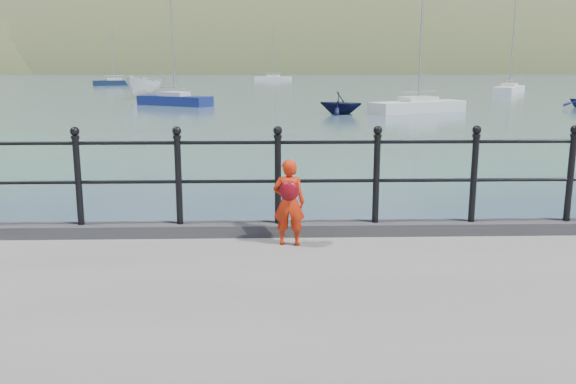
{
  "coord_description": "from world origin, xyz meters",
  "views": [
    {
      "loc": [
        0.5,
        -7.4,
        3.09
      ],
      "look_at": [
        0.72,
        -0.2,
        1.55
      ],
      "focal_mm": 38.0,
      "sensor_mm": 36.0,
      "label": 1
    }
  ],
  "objects_px": {
    "sailboat_far": "(509,90)",
    "launch_white": "(144,87)",
    "railing": "(228,169)",
    "launch_navy": "(341,103)",
    "sailboat_left": "(114,83)",
    "sailboat_port": "(175,101)",
    "sailboat_near": "(418,107)",
    "child": "(289,202)",
    "sailboat_deep": "(273,79)"
  },
  "relations": [
    {
      "from": "sailboat_deep",
      "to": "sailboat_near",
      "type": "relative_size",
      "value": 1.04
    },
    {
      "from": "sailboat_deep",
      "to": "sailboat_port",
      "type": "relative_size",
      "value": 1.11
    },
    {
      "from": "sailboat_port",
      "to": "launch_navy",
      "type": "bearing_deg",
      "value": -5.55
    },
    {
      "from": "child",
      "to": "launch_white",
      "type": "bearing_deg",
      "value": -69.5
    },
    {
      "from": "launch_white",
      "to": "sailboat_port",
      "type": "relative_size",
      "value": 0.62
    },
    {
      "from": "sailboat_deep",
      "to": "sailboat_far",
      "type": "xyz_separation_m",
      "value": [
        23.92,
        -43.61,
        0.0
      ]
    },
    {
      "from": "sailboat_left",
      "to": "sailboat_near",
      "type": "height_order",
      "value": "sailboat_near"
    },
    {
      "from": "child",
      "to": "sailboat_deep",
      "type": "relative_size",
      "value": 0.11
    },
    {
      "from": "child",
      "to": "sailboat_left",
      "type": "height_order",
      "value": "sailboat_left"
    },
    {
      "from": "railing",
      "to": "sailboat_port",
      "type": "xyz_separation_m",
      "value": [
        -6.4,
        37.82,
        -1.48
      ]
    },
    {
      "from": "child",
      "to": "launch_navy",
      "type": "distance_m",
      "value": 30.47
    },
    {
      "from": "child",
      "to": "sailboat_far",
      "type": "bearing_deg",
      "value": -106.41
    },
    {
      "from": "sailboat_near",
      "to": "sailboat_far",
      "type": "relative_size",
      "value": 0.92
    },
    {
      "from": "launch_navy",
      "to": "sailboat_near",
      "type": "height_order",
      "value": "sailboat_near"
    },
    {
      "from": "child",
      "to": "sailboat_far",
      "type": "relative_size",
      "value": 0.11
    },
    {
      "from": "sailboat_deep",
      "to": "sailboat_left",
      "type": "relative_size",
      "value": 1.17
    },
    {
      "from": "railing",
      "to": "child",
      "type": "bearing_deg",
      "value": -30.57
    },
    {
      "from": "launch_white",
      "to": "launch_navy",
      "type": "relative_size",
      "value": 1.94
    },
    {
      "from": "child",
      "to": "launch_white",
      "type": "xyz_separation_m",
      "value": [
        -11.19,
        47.58,
        -0.53
      ]
    },
    {
      "from": "child",
      "to": "launch_white",
      "type": "distance_m",
      "value": 48.89
    },
    {
      "from": "child",
      "to": "sailboat_near",
      "type": "relative_size",
      "value": 0.11
    },
    {
      "from": "sailboat_left",
      "to": "sailboat_far",
      "type": "height_order",
      "value": "sailboat_far"
    },
    {
      "from": "sailboat_near",
      "to": "sailboat_port",
      "type": "xyz_separation_m",
      "value": [
        -16.21,
        6.93,
        -0.0
      ]
    },
    {
      "from": "railing",
      "to": "sailboat_far",
      "type": "bearing_deg",
      "value": 65.54
    },
    {
      "from": "railing",
      "to": "launch_white",
      "type": "distance_m",
      "value": 48.31
    },
    {
      "from": "railing",
      "to": "sailboat_far",
      "type": "height_order",
      "value": "sailboat_far"
    },
    {
      "from": "child",
      "to": "launch_navy",
      "type": "relative_size",
      "value": 0.38
    },
    {
      "from": "launch_navy",
      "to": "sailboat_port",
      "type": "bearing_deg",
      "value": 81.24
    },
    {
      "from": "sailboat_port",
      "to": "sailboat_deep",
      "type": "bearing_deg",
      "value": 113.08
    },
    {
      "from": "railing",
      "to": "sailboat_near",
      "type": "xyz_separation_m",
      "value": [
        9.81,
        30.88,
        -1.48
      ]
    },
    {
      "from": "railing",
      "to": "sailboat_near",
      "type": "bearing_deg",
      "value": 72.37
    },
    {
      "from": "sailboat_far",
      "to": "launch_white",
      "type": "bearing_deg",
      "value": 135.15
    },
    {
      "from": "launch_navy",
      "to": "sailboat_left",
      "type": "height_order",
      "value": "sailboat_left"
    },
    {
      "from": "sailboat_deep",
      "to": "sailboat_port",
      "type": "height_order",
      "value": "sailboat_deep"
    },
    {
      "from": "railing",
      "to": "launch_white",
      "type": "relative_size",
      "value": 3.55
    },
    {
      "from": "sailboat_left",
      "to": "railing",
      "type": "bearing_deg",
      "value": -95.81
    },
    {
      "from": "sailboat_deep",
      "to": "sailboat_near",
      "type": "distance_m",
      "value": 68.35
    },
    {
      "from": "child",
      "to": "sailboat_left",
      "type": "xyz_separation_m",
      "value": [
        -21.38,
        78.16,
        -1.18
      ]
    },
    {
      "from": "child",
      "to": "sailboat_near",
      "type": "distance_m",
      "value": 32.62
    },
    {
      "from": "launch_white",
      "to": "launch_navy",
      "type": "xyz_separation_m",
      "value": [
        15.29,
        -17.4,
        -0.29
      ]
    },
    {
      "from": "child",
      "to": "sailboat_left",
      "type": "distance_m",
      "value": 81.03
    },
    {
      "from": "child",
      "to": "sailboat_deep",
      "type": "distance_m",
      "value": 99.11
    },
    {
      "from": "sailboat_near",
      "to": "sailboat_port",
      "type": "relative_size",
      "value": 1.08
    },
    {
      "from": "sailboat_left",
      "to": "sailboat_far",
      "type": "relative_size",
      "value": 0.82
    },
    {
      "from": "sailboat_port",
      "to": "railing",
      "type": "bearing_deg",
      "value": -50.25
    },
    {
      "from": "launch_white",
      "to": "sailboat_left",
      "type": "height_order",
      "value": "sailboat_left"
    },
    {
      "from": "sailboat_left",
      "to": "sailboat_far",
      "type": "bearing_deg",
      "value": -47.06
    },
    {
      "from": "launch_navy",
      "to": "child",
      "type": "bearing_deg",
      "value": -160.8
    },
    {
      "from": "sailboat_left",
      "to": "sailboat_port",
      "type": "relative_size",
      "value": 0.96
    },
    {
      "from": "sailboat_near",
      "to": "sailboat_far",
      "type": "bearing_deg",
      "value": 29.86
    }
  ]
}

